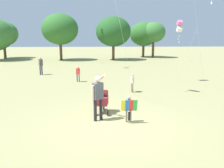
% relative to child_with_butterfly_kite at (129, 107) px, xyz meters
% --- Properties ---
extents(ground_plane, '(120.00, 120.00, 0.00)m').
position_rel_child_with_butterfly_kite_xyz_m(ground_plane, '(-0.67, -0.15, -0.64)').
color(ground_plane, '#938E5B').
extents(treeline_distant, '(26.01, 7.97, 6.14)m').
position_rel_child_with_butterfly_kite_xyz_m(treeline_distant, '(-5.50, 24.83, 3.03)').
color(treeline_distant, brown).
rests_on(treeline_distant, ground).
extents(child_with_butterfly_kite, '(0.62, 0.34, 1.06)m').
position_rel_child_with_butterfly_kite_xyz_m(child_with_butterfly_kite, '(0.00, 0.00, 0.00)').
color(child_with_butterfly_kite, '#7F705B').
rests_on(child_with_butterfly_kite, ground).
extents(person_adult_flyer, '(0.55, 0.71, 1.87)m').
position_rel_child_with_butterfly_kite_xyz_m(person_adult_flyer, '(-1.20, 0.28, 0.44)').
color(person_adult_flyer, '#232328').
rests_on(person_adult_flyer, ground).
extents(stroller, '(0.60, 1.11, 1.03)m').
position_rel_child_with_butterfly_kite_xyz_m(stroller, '(-1.00, 1.24, -0.03)').
color(stroller, black).
rests_on(stroller, ground).
extents(kite_orange_delta, '(0.59, 2.33, 4.38)m').
position_rel_child_with_butterfly_kite_xyz_m(kite_orange_delta, '(4.46, 8.06, 3.31)').
color(kite_orange_delta, pink).
rests_on(kite_orange_delta, ground).
extents(person_red_shirt, '(0.32, 0.47, 1.56)m').
position_rel_child_with_butterfly_kite_xyz_m(person_red_shirt, '(-6.19, 11.58, 0.28)').
color(person_red_shirt, '#33384C').
rests_on(person_red_shirt, ground).
extents(person_sitting_far, '(0.33, 0.25, 1.15)m').
position_rel_child_with_butterfly_kite_xyz_m(person_sitting_far, '(-2.74, 8.33, 0.04)').
color(person_sitting_far, '#4C4C51').
rests_on(person_sitting_far, ground).
extents(person_couple_left, '(0.19, 0.36, 1.12)m').
position_rel_child_with_butterfly_kite_xyz_m(person_couple_left, '(0.78, 4.96, 0.02)').
color(person_couple_left, '#7F705B').
rests_on(person_couple_left, ground).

